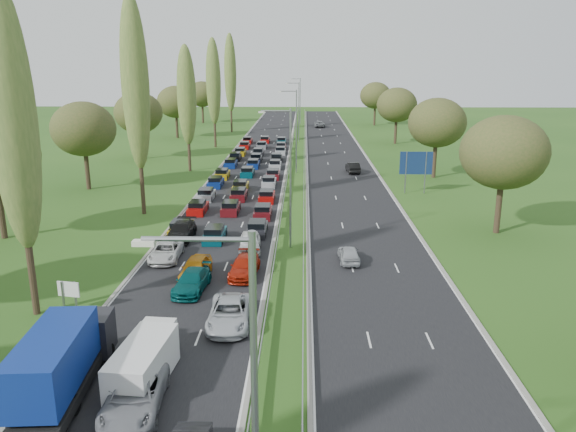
{
  "coord_description": "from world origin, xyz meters",
  "views": [
    {
      "loc": [
        5.63,
        -3.73,
        15.53
      ],
      "look_at": [
        4.14,
        47.95,
        1.5
      ],
      "focal_mm": 35.0,
      "sensor_mm": 36.0,
      "label": 1
    }
  ],
  "objects_px": {
    "near_car_2": "(166,251)",
    "white_van_rear": "(144,362)",
    "blue_lorry": "(63,360)",
    "white_van_front": "(150,350)",
    "info_sign": "(69,293)",
    "near_car_3": "(181,231)",
    "direction_sign": "(416,165)"
  },
  "relations": [
    {
      "from": "white_van_front",
      "to": "white_van_rear",
      "type": "height_order",
      "value": "white_van_rear"
    },
    {
      "from": "near_car_2",
      "to": "near_car_3",
      "type": "height_order",
      "value": "near_car_3"
    },
    {
      "from": "near_car_2",
      "to": "info_sign",
      "type": "relative_size",
      "value": 2.36
    },
    {
      "from": "blue_lorry",
      "to": "white_van_rear",
      "type": "relative_size",
      "value": 1.6
    },
    {
      "from": "direction_sign",
      "to": "near_car_2",
      "type": "bearing_deg",
      "value": -134.71
    },
    {
      "from": "near_car_2",
      "to": "near_car_3",
      "type": "relative_size",
      "value": 0.95
    },
    {
      "from": "white_van_front",
      "to": "direction_sign",
      "type": "distance_m",
      "value": 47.41
    },
    {
      "from": "blue_lorry",
      "to": "white_van_rear",
      "type": "bearing_deg",
      "value": 14.95
    },
    {
      "from": "white_van_rear",
      "to": "info_sign",
      "type": "distance_m",
      "value": 10.73
    },
    {
      "from": "white_van_rear",
      "to": "white_van_front",
      "type": "bearing_deg",
      "value": 101.01
    },
    {
      "from": "info_sign",
      "to": "near_car_3",
      "type": "bearing_deg",
      "value": 76.24
    },
    {
      "from": "blue_lorry",
      "to": "white_van_front",
      "type": "relative_size",
      "value": 1.86
    },
    {
      "from": "near_car_3",
      "to": "white_van_rear",
      "type": "xyz_separation_m",
      "value": [
        3.25,
        -23.8,
        0.32
      ]
    },
    {
      "from": "near_car_3",
      "to": "direction_sign",
      "type": "xyz_separation_m",
      "value": [
        24.94,
        19.73,
        2.79
      ]
    },
    {
      "from": "blue_lorry",
      "to": "white_van_front",
      "type": "height_order",
      "value": "blue_lorry"
    },
    {
      "from": "near_car_2",
      "to": "white_van_rear",
      "type": "height_order",
      "value": "white_van_rear"
    },
    {
      "from": "near_car_3",
      "to": "direction_sign",
      "type": "bearing_deg",
      "value": 39.54
    },
    {
      "from": "near_car_2",
      "to": "direction_sign",
      "type": "xyz_separation_m",
      "value": [
        25.03,
        25.28,
        2.86
      ]
    },
    {
      "from": "info_sign",
      "to": "direction_sign",
      "type": "xyz_separation_m",
      "value": [
        28.8,
        35.5,
        2.2
      ]
    },
    {
      "from": "near_car_2",
      "to": "info_sign",
      "type": "xyz_separation_m",
      "value": [
        -3.77,
        -10.22,
        0.66
      ]
    },
    {
      "from": "direction_sign",
      "to": "info_sign",
      "type": "bearing_deg",
      "value": -129.05
    },
    {
      "from": "white_van_rear",
      "to": "info_sign",
      "type": "relative_size",
      "value": 2.54
    },
    {
      "from": "near_car_3",
      "to": "white_van_front",
      "type": "distance_m",
      "value": 22.47
    },
    {
      "from": "near_car_3",
      "to": "info_sign",
      "type": "height_order",
      "value": "info_sign"
    },
    {
      "from": "blue_lorry",
      "to": "near_car_2",
      "type": "bearing_deg",
      "value": 85.09
    },
    {
      "from": "white_van_front",
      "to": "white_van_rear",
      "type": "xyz_separation_m",
      "value": [
        0.16,
        -1.55,
        0.15
      ]
    },
    {
      "from": "info_sign",
      "to": "white_van_front",
      "type": "bearing_deg",
      "value": -43.04
    },
    {
      "from": "near_car_3",
      "to": "white_van_rear",
      "type": "height_order",
      "value": "white_van_rear"
    },
    {
      "from": "near_car_3",
      "to": "near_car_2",
      "type": "bearing_deg",
      "value": -89.71
    },
    {
      "from": "near_car_3",
      "to": "white_van_rear",
      "type": "distance_m",
      "value": 24.03
    },
    {
      "from": "near_car_3",
      "to": "info_sign",
      "type": "bearing_deg",
      "value": -102.57
    },
    {
      "from": "direction_sign",
      "to": "white_van_front",
      "type": "bearing_deg",
      "value": -117.5
    }
  ]
}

